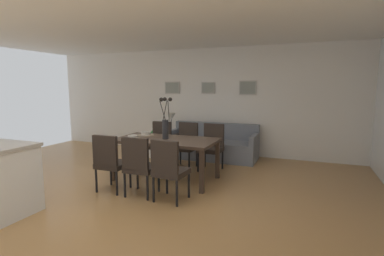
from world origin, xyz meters
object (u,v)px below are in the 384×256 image
(dining_chair_mid_left, at_px, (169,167))
(sofa, at_px, (212,146))
(dining_chair_far_left, at_px, (139,164))
(framed_picture_right, at_px, (248,88))
(dining_chair_near_left, at_px, (110,160))
(dining_chair_far_right, at_px, (186,143))
(framed_picture_left, at_px, (172,88))
(dining_chair_mid_right, at_px, (212,145))
(dining_chair_near_right, at_px, (160,141))
(framed_picture_center, at_px, (208,88))
(dining_table, at_px, (166,143))
(centerpiece_vase, at_px, (165,123))
(bowl_near_left, at_px, (133,137))
(potted_plant, at_px, (154,142))
(bowl_near_right, at_px, (145,133))
(table_lamp, at_px, (171,118))

(dining_chair_mid_left, relative_size, sofa, 0.44)
(dining_chair_far_left, relative_size, framed_picture_right, 2.25)
(sofa, bearing_deg, dining_chair_near_left, -106.37)
(dining_chair_far_right, xyz_separation_m, framed_picture_left, (-1.00, 1.44, 1.13))
(dining_chair_mid_right, bearing_deg, dining_chair_near_right, -177.28)
(framed_picture_left, bearing_deg, dining_chair_mid_left, -65.34)
(framed_picture_left, xyz_separation_m, framed_picture_center, (0.98, 0.00, 0.00))
(dining_chair_mid_left, bearing_deg, dining_chair_mid_right, 88.17)
(dining_table, distance_m, framed_picture_right, 2.72)
(centerpiece_vase, distance_m, sofa, 2.02)
(dining_chair_far_right, relative_size, framed_picture_left, 2.18)
(dining_chair_near_left, relative_size, sofa, 0.44)
(dining_chair_far_right, height_order, framed_picture_left, framed_picture_left)
(bowl_near_left, height_order, framed_picture_right, framed_picture_right)
(dining_chair_mid_left, relative_size, bowl_near_left, 5.41)
(centerpiece_vase, relative_size, framed_picture_right, 1.80)
(potted_plant, bearing_deg, dining_chair_mid_left, -56.38)
(dining_chair_near_right, bearing_deg, dining_table, -56.46)
(framed_picture_center, relative_size, framed_picture_right, 0.87)
(bowl_near_right, bearing_deg, dining_chair_far_right, 50.95)
(dining_chair_mid_right, relative_size, sofa, 0.44)
(dining_chair_mid_left, relative_size, centerpiece_vase, 1.25)
(bowl_near_left, bearing_deg, dining_chair_near_right, 91.70)
(potted_plant, bearing_deg, dining_chair_near_left, -77.91)
(dining_chair_mid_right, height_order, bowl_near_left, dining_chair_mid_right)
(dining_chair_near_left, bearing_deg, dining_chair_far_right, 72.96)
(dining_chair_far_right, height_order, sofa, dining_chair_far_right)
(framed_picture_right, bearing_deg, dining_chair_near_left, -115.14)
(dining_table, distance_m, framed_picture_left, 2.72)
(dining_chair_mid_left, bearing_deg, framed_picture_left, 114.66)
(dining_table, bearing_deg, sofa, 81.60)
(dining_chair_near_right, relative_size, dining_chair_mid_right, 1.00)
(potted_plant, bearing_deg, bowl_near_left, -73.44)
(dining_chair_near_left, distance_m, table_lamp, 2.75)
(bowl_near_left, height_order, framed_picture_center, framed_picture_center)
(framed_picture_center, bearing_deg, potted_plant, -136.76)
(dining_chair_near_left, distance_m, dining_chair_near_right, 1.75)
(centerpiece_vase, distance_m, potted_plant, 1.84)
(framed_picture_left, distance_m, framed_picture_center, 0.98)
(dining_chair_mid_left, xyz_separation_m, bowl_near_left, (-1.05, 0.70, 0.27))
(dining_chair_near_right, distance_m, framed_picture_left, 1.91)
(dining_chair_far_right, distance_m, bowl_near_right, 0.92)
(dining_table, height_order, bowl_near_right, bowl_near_right)
(dining_chair_far_right, bearing_deg, dining_chair_near_left, -107.04)
(dining_table, height_order, dining_chair_mid_right, dining_chair_mid_right)
(framed_picture_right, bearing_deg, bowl_near_left, -120.74)
(dining_chair_mid_right, xyz_separation_m, bowl_near_left, (-1.11, -1.13, 0.27))
(dining_chair_near_left, bearing_deg, dining_chair_far_left, -0.50)
(dining_chair_far_right, bearing_deg, dining_chair_mid_right, 1.62)
(dining_chair_far_left, height_order, dining_chair_far_right, same)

